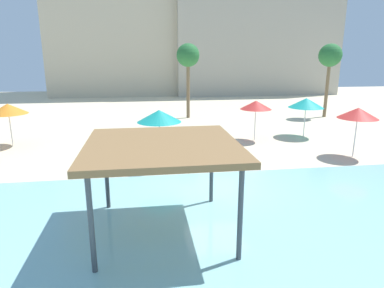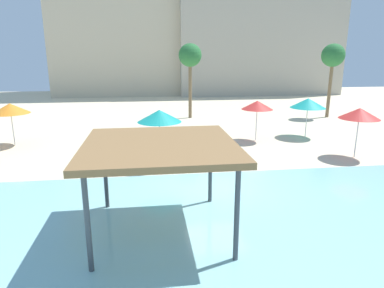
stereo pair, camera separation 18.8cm
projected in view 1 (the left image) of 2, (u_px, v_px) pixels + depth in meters
name	position (u px, v px, depth m)	size (l,w,h in m)	color
ground_plane	(216.00, 186.00, 13.98)	(80.00, 80.00, 0.00)	beige
lagoon_water	(257.00, 259.00, 8.96)	(44.00, 13.50, 0.04)	#8CC6CC
shade_pavilion	(162.00, 148.00, 9.78)	(4.39, 4.39, 2.81)	#42474C
beach_umbrella_teal_0	(159.00, 116.00, 15.98)	(2.11, 2.11, 2.74)	silver
beach_umbrella_orange_1	(8.00, 109.00, 19.49)	(2.16, 2.16, 2.53)	silver
beach_umbrella_red_3	(358.00, 113.00, 17.43)	(2.03, 2.03, 2.62)	silver
beach_umbrella_teal_6	(306.00, 103.00, 21.88)	(2.26, 2.26, 2.54)	silver
beach_umbrella_red_7	(256.00, 105.00, 20.86)	(1.95, 1.95, 2.52)	silver
lounge_chair_2	(176.00, 148.00, 18.35)	(0.83, 1.96, 0.74)	white
palm_tree_0	(188.00, 57.00, 27.78)	(1.90, 1.90, 6.16)	brown
palm_tree_1	(330.00, 57.00, 28.22)	(1.90, 1.90, 6.15)	brown
hotel_block_0	(142.00, 12.00, 45.93)	(23.90, 11.24, 21.80)	beige
hotel_block_1	(253.00, 34.00, 46.22)	(21.52, 8.70, 15.90)	#B2A893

